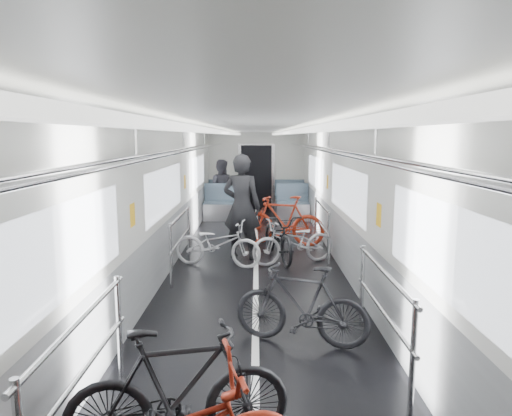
{
  "coord_description": "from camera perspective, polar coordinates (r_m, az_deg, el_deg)",
  "views": [
    {
      "loc": [
        0.02,
        -7.36,
        2.28
      ],
      "look_at": [
        0.0,
        0.53,
        1.04
      ],
      "focal_mm": 32.0,
      "sensor_mm": 36.0,
      "label": 1
    }
  ],
  "objects": [
    {
      "name": "bike_right_near",
      "position": [
        5.13,
        5.68,
        -11.94
      ],
      "size": [
        1.56,
        0.86,
        0.9
      ],
      "primitive_type": "imported",
      "rotation": [
        0.0,
        0.0,
        -1.88
      ],
      "color": "black",
      "rests_on": "floor"
    },
    {
      "name": "person_standing",
      "position": [
        8.48,
        -1.79,
        0.16
      ],
      "size": [
        0.81,
        0.64,
        1.96
      ],
      "primitive_type": "imported",
      "rotation": [
        0.0,
        0.0,
        2.88
      ],
      "color": "black",
      "rests_on": "floor"
    },
    {
      "name": "bike_aisle",
      "position": [
        8.49,
        2.81,
        -3.55
      ],
      "size": [
        0.97,
        1.78,
        0.89
      ],
      "primitive_type": "imported",
      "rotation": [
        0.0,
        0.0,
        0.24
      ],
      "color": "black",
      "rests_on": "floor"
    },
    {
      "name": "bike_left_mid",
      "position": [
        3.54,
        -9.58,
        -21.61
      ],
      "size": [
        1.67,
        0.77,
        0.97
      ],
      "primitive_type": "imported",
      "rotation": [
        0.0,
        0.0,
        1.78
      ],
      "color": "black",
      "rests_on": "floor"
    },
    {
      "name": "person_seated",
      "position": [
        13.05,
        -4.43,
        2.48
      ],
      "size": [
        0.88,
        0.73,
        1.63
      ],
      "primitive_type": "imported",
      "rotation": [
        0.0,
        0.0,
        2.99
      ],
      "color": "#2F2E36",
      "rests_on": "floor"
    },
    {
      "name": "bike_right_mid",
      "position": [
        8.22,
        4.74,
        -4.21
      ],
      "size": [
        1.66,
        1.05,
        0.82
      ],
      "primitive_type": "imported",
      "rotation": [
        0.0,
        0.0,
        -1.22
      ],
      "color": "#ADACB1",
      "rests_on": "floor"
    },
    {
      "name": "bike_left_far",
      "position": [
        8.07,
        -4.81,
        -4.46
      ],
      "size": [
        1.65,
        0.89,
        0.82
      ],
      "primitive_type": "imported",
      "rotation": [
        0.0,
        0.0,
        1.34
      ],
      "color": "silver",
      "rests_on": "floor"
    },
    {
      "name": "bike_right_far",
      "position": [
        9.6,
        3.39,
        -1.56
      ],
      "size": [
        1.83,
        1.01,
        1.06
      ],
      "primitive_type": "imported",
      "rotation": [
        0.0,
        0.0,
        -1.88
      ],
      "color": "#A92A14",
      "rests_on": "floor"
    },
    {
      "name": "car_shell",
      "position": [
        9.21,
        0.02,
        1.76
      ],
      "size": [
        3.02,
        14.01,
        2.41
      ],
      "color": "black",
      "rests_on": "ground"
    }
  ]
}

